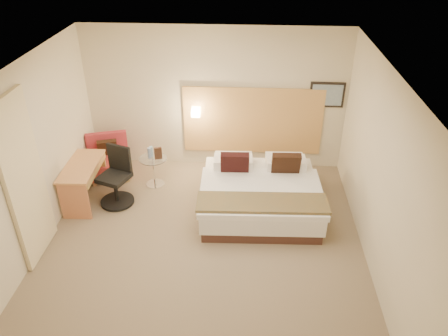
# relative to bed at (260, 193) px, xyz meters

# --- Properties ---
(floor) EXTENTS (4.80, 5.00, 0.02)m
(floor) POSITION_rel_bed_xyz_m (-0.86, -1.01, -0.32)
(floor) COLOR #796851
(floor) RESTS_ON ground
(ceiling) EXTENTS (4.80, 5.00, 0.02)m
(ceiling) POSITION_rel_bed_xyz_m (-0.86, -1.01, 2.40)
(ceiling) COLOR white
(ceiling) RESTS_ON floor
(wall_back) EXTENTS (4.80, 0.02, 2.70)m
(wall_back) POSITION_rel_bed_xyz_m (-0.86, 1.50, 1.04)
(wall_back) COLOR beige
(wall_back) RESTS_ON floor
(wall_front) EXTENTS (4.80, 0.02, 2.70)m
(wall_front) POSITION_rel_bed_xyz_m (-0.86, -3.52, 1.04)
(wall_front) COLOR beige
(wall_front) RESTS_ON floor
(wall_left) EXTENTS (0.02, 5.00, 2.70)m
(wall_left) POSITION_rel_bed_xyz_m (-3.27, -1.01, 1.04)
(wall_left) COLOR beige
(wall_left) RESTS_ON floor
(wall_right) EXTENTS (0.02, 5.00, 2.70)m
(wall_right) POSITION_rel_bed_xyz_m (1.55, -1.01, 1.04)
(wall_right) COLOR beige
(wall_right) RESTS_ON floor
(headboard_panel) EXTENTS (2.60, 0.04, 1.30)m
(headboard_panel) POSITION_rel_bed_xyz_m (-0.16, 1.46, 0.64)
(headboard_panel) COLOR tan
(headboard_panel) RESTS_ON wall_back
(art_frame) EXTENTS (0.62, 0.03, 0.47)m
(art_frame) POSITION_rel_bed_xyz_m (1.16, 1.47, 1.19)
(art_frame) COLOR black
(art_frame) RESTS_ON wall_back
(art_canvas) EXTENTS (0.54, 0.01, 0.39)m
(art_canvas) POSITION_rel_bed_xyz_m (1.16, 1.45, 1.19)
(art_canvas) COLOR gray
(art_canvas) RESTS_ON wall_back
(lamp_arm) EXTENTS (0.02, 0.12, 0.02)m
(lamp_arm) POSITION_rel_bed_xyz_m (-1.21, 1.41, 0.84)
(lamp_arm) COLOR silver
(lamp_arm) RESTS_ON wall_back
(lamp_shade) EXTENTS (0.15, 0.15, 0.15)m
(lamp_shade) POSITION_rel_bed_xyz_m (-1.21, 1.35, 0.84)
(lamp_shade) COLOR #FFEDC6
(lamp_shade) RESTS_ON wall_back
(curtain) EXTENTS (0.06, 0.90, 2.42)m
(curtain) POSITION_rel_bed_xyz_m (-3.22, -1.26, 0.91)
(curtain) COLOR beige
(curtain) RESTS_ON wall_left
(bottle_a) EXTENTS (0.08, 0.08, 0.20)m
(bottle_a) POSITION_rel_bed_xyz_m (-1.97, 0.63, 0.34)
(bottle_a) COLOR #7A91BD
(bottle_a) RESTS_ON side_table
(bottle_b) EXTENTS (0.08, 0.08, 0.20)m
(bottle_b) POSITION_rel_bed_xyz_m (-1.94, 0.69, 0.34)
(bottle_b) COLOR #92C3E2
(bottle_b) RESTS_ON side_table
(menu_folder) EXTENTS (0.14, 0.09, 0.22)m
(menu_folder) POSITION_rel_bed_xyz_m (-1.81, 0.62, 0.35)
(menu_folder) COLOR #3D2519
(menu_folder) RESTS_ON side_table
(bed) EXTENTS (2.01, 1.95, 0.95)m
(bed) POSITION_rel_bed_xyz_m (0.00, 0.00, 0.00)
(bed) COLOR #432821
(bed) RESTS_ON floor
(lounge_chair) EXTENTS (0.91, 0.85, 0.79)m
(lounge_chair) POSITION_rel_bed_xyz_m (-2.82, 0.91, 0.01)
(lounge_chair) COLOR tan
(lounge_chair) RESTS_ON floor
(side_table) EXTENTS (0.64, 0.64, 0.55)m
(side_table) POSITION_rel_bed_xyz_m (-1.91, 0.62, -0.00)
(side_table) COLOR white
(side_table) RESTS_ON floor
(desk) EXTENTS (0.56, 1.15, 0.71)m
(desk) POSITION_rel_bed_xyz_m (-2.97, 0.05, 0.25)
(desk) COLOR tan
(desk) RESTS_ON floor
(desk_chair) EXTENTS (0.73, 0.73, 1.01)m
(desk_chair) POSITION_rel_bed_xyz_m (-2.43, 0.05, 0.11)
(desk_chair) COLOR black
(desk_chair) RESTS_ON floor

